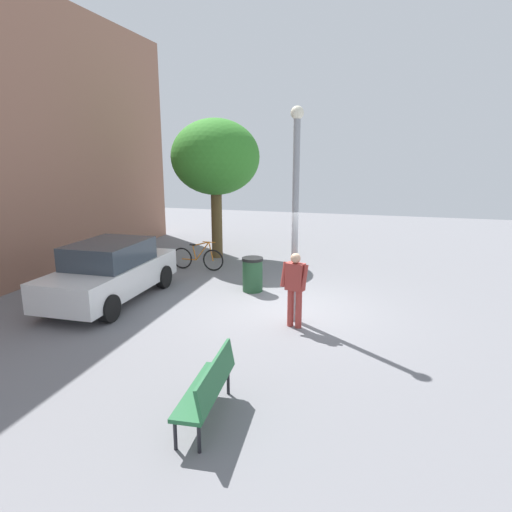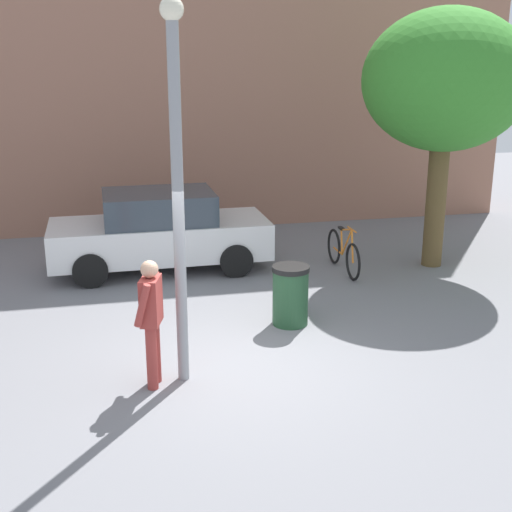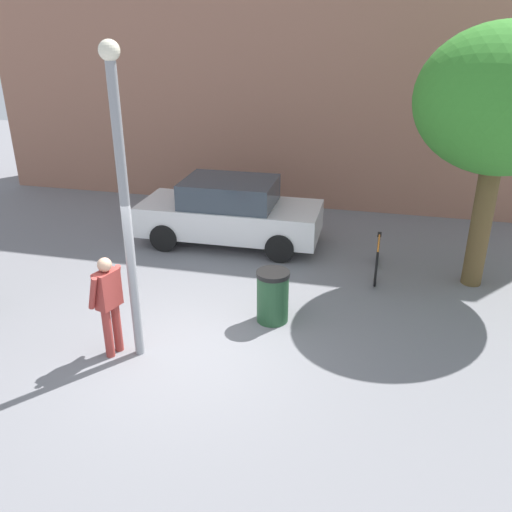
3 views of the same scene
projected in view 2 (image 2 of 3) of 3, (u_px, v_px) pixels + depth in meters
ground_plane at (230, 366)px, 9.23m from camera, size 36.00×36.00×0.00m
building_facade at (162, 50)px, 16.12m from camera, size 17.00×2.00×8.35m
lamppost at (177, 177)px, 8.11m from camera, size 0.28×0.28×4.70m
person_by_lamppost at (151, 315)px, 8.43m from camera, size 0.40×0.63×1.67m
plaza_tree at (445, 82)px, 12.64m from camera, size 3.12×3.12×4.94m
bicycle_orange at (343, 253)px, 13.14m from camera, size 0.08×1.81×0.97m
parked_car_white at (160, 231)px, 13.19m from camera, size 4.22×1.86×1.55m
trash_bin at (290, 295)px, 10.54m from camera, size 0.59×0.59×0.95m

